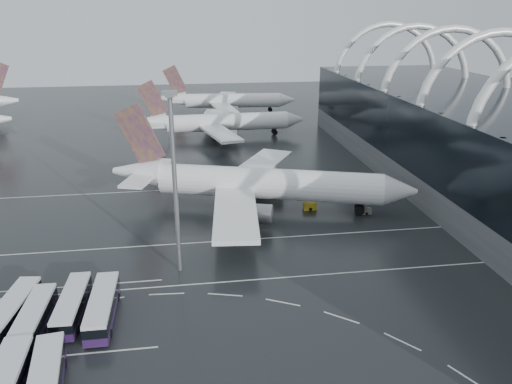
{
  "coord_description": "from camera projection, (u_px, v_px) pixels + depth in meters",
  "views": [
    {
      "loc": [
        -5.64,
        -67.05,
        38.18
      ],
      "look_at": [
        6.82,
        16.97,
        7.0
      ],
      "focal_mm": 35.0,
      "sensor_mm": 36.0,
      "label": 1
    }
  ],
  "objects": [
    {
      "name": "bus_row_near_c",
      "position": [
        72.0,
        305.0,
        65.5
      ],
      "size": [
        3.21,
        12.54,
        3.07
      ],
      "rotation": [
        0.0,
        0.0,
        1.55
      ],
      "color": "#2B1544",
      "rests_on": "ground"
    },
    {
      "name": "airliner_main",
      "position": [
        254.0,
        184.0,
        100.09
      ],
      "size": [
        60.43,
        52.34,
        20.9
      ],
      "rotation": [
        0.0,
        0.0,
        -0.31
      ],
      "color": "white",
      "rests_on": "ground"
    },
    {
      "name": "lane_marking_mid",
      "position": [
        222.0,
        241.0,
        87.34
      ],
      "size": [
        120.0,
        0.25,
        0.01
      ],
      "primitive_type": "cube",
      "color": "silver",
      "rests_on": "ground"
    },
    {
      "name": "floodlight_mast",
      "position": [
        174.0,
        163.0,
        71.72
      ],
      "size": [
        2.12,
        2.12,
        27.67
      ],
      "color": "gray",
      "rests_on": "ground"
    },
    {
      "name": "bus_bay_line_north",
      "position": [
        65.0,
        287.0,
        72.89
      ],
      "size": [
        28.0,
        0.25,
        0.01
      ],
      "primitive_type": "cube",
      "color": "silver",
      "rests_on": "ground"
    },
    {
      "name": "airliner_gate_c",
      "position": [
        226.0,
        101.0,
        194.0
      ],
      "size": [
        51.88,
        47.7,
        18.48
      ],
      "rotation": [
        0.0,
        0.0,
        -0.08
      ],
      "color": "white",
      "rests_on": "ground"
    },
    {
      "name": "gse_cart_belly_d",
      "position": [
        366.0,
        211.0,
        98.91
      ],
      "size": [
        2.11,
        1.25,
        1.15
      ],
      "primitive_type": "cube",
      "color": "slate",
      "rests_on": "ground"
    },
    {
      "name": "lane_marking_near",
      "position": [
        229.0,
        282.0,
        74.34
      ],
      "size": [
        120.0,
        0.25,
        0.01
      ],
      "primitive_type": "cube",
      "color": "silver",
      "rests_on": "ground"
    },
    {
      "name": "airliner_gate_b",
      "position": [
        219.0,
        123.0,
        156.56
      ],
      "size": [
        53.07,
        47.82,
        18.46
      ],
      "rotation": [
        0.0,
        0.0,
        0.03
      ],
      "color": "white",
      "rests_on": "ground"
    },
    {
      "name": "bus_row_far_c",
      "position": [
        46.0,
        382.0,
        51.76
      ],
      "size": [
        4.62,
        13.4,
        3.23
      ],
      "rotation": [
        0.0,
        0.0,
        1.7
      ],
      "color": "#2B1544",
      "rests_on": "ground"
    },
    {
      "name": "bus_row_near_b",
      "position": [
        34.0,
        319.0,
        62.54
      ],
      "size": [
        3.19,
        12.55,
        3.08
      ],
      "rotation": [
        0.0,
        0.0,
        1.55
      ],
      "color": "#2B1544",
      "rests_on": "ground"
    },
    {
      "name": "bus_row_near_a",
      "position": [
        12.0,
        311.0,
        63.94
      ],
      "size": [
        4.49,
        13.12,
        3.17
      ],
      "rotation": [
        0.0,
        0.0,
        1.44
      ],
      "color": "#2B1544",
      "rests_on": "ground"
    },
    {
      "name": "bus_bay_line_south",
      "position": [
        36.0,
        358.0,
        58.03
      ],
      "size": [
        28.0,
        0.25,
        0.01
      ],
      "primitive_type": "cube",
      "color": "silver",
      "rests_on": "ground"
    },
    {
      "name": "gse_cart_belly_e",
      "position": [
        274.0,
        194.0,
        107.78
      ],
      "size": [
        2.11,
        1.25,
        1.15
      ],
      "primitive_type": "cube",
      "color": "gold",
      "rests_on": "ground"
    },
    {
      "name": "ground",
      "position": [
        228.0,
        275.0,
        76.19
      ],
      "size": [
        420.0,
        420.0,
        0.0
      ],
      "primitive_type": "plane",
      "color": "black",
      "rests_on": "ground"
    },
    {
      "name": "bus_row_near_d",
      "position": [
        102.0,
        307.0,
        64.91
      ],
      "size": [
        3.2,
        13.17,
        3.24
      ],
      "rotation": [
        0.0,
        0.0,
        1.57
      ],
      "color": "#2B1544",
      "rests_on": "ground"
    },
    {
      "name": "gse_cart_belly_a",
      "position": [
        310.0,
        206.0,
        101.0
      ],
      "size": [
        2.52,
        1.49,
        1.38
      ],
      "primitive_type": "cube",
      "color": "gold",
      "rests_on": "ground"
    },
    {
      "name": "lane_marking_far",
      "position": [
        212.0,
        188.0,
        113.34
      ],
      "size": [
        120.0,
        0.25,
        0.01
      ],
      "primitive_type": "cube",
      "color": "silver",
      "rests_on": "ground"
    }
  ]
}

